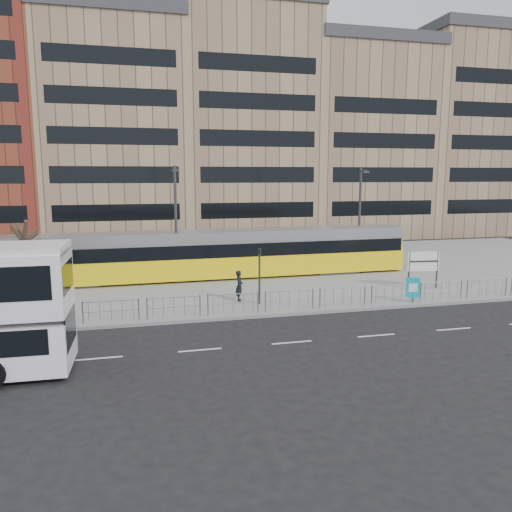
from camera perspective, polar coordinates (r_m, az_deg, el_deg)
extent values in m
plane|color=black|center=(26.23, 5.62, -6.69)|extent=(120.00, 120.00, 0.00)
cube|color=gray|center=(37.43, -0.45, -1.69)|extent=(64.00, 24.00, 0.15)
cube|color=gray|center=(26.25, 5.58, -6.51)|extent=(64.00, 0.25, 0.17)
cube|color=#958060|center=(57.92, -15.63, 12.70)|extent=(14.00, 16.00, 22.00)
cube|color=#38383D|center=(59.82, -16.16, 23.85)|extent=(14.40, 16.40, 1.20)
cube|color=#958060|center=(59.29, -1.61, 13.91)|extent=(14.00, 16.00, 24.00)
cube|color=#38383D|center=(61.61, -1.67, 25.67)|extent=(14.40, 16.40, 1.20)
cube|color=#958060|center=(63.62, 11.10, 12.07)|extent=(14.00, 16.00, 21.00)
cube|color=#38383D|center=(65.14, 11.43, 21.87)|extent=(14.40, 16.40, 1.20)
cube|color=#958060|center=(70.64, 21.74, 12.12)|extent=(14.00, 16.00, 23.00)
cube|color=#38383D|center=(72.40, 22.35, 21.70)|extent=(14.40, 16.40, 1.20)
cylinder|color=gray|center=(27.09, 9.31, -3.64)|extent=(32.00, 0.05, 0.05)
cylinder|color=gray|center=(27.20, 9.29, -4.66)|extent=(32.00, 0.04, 0.04)
cylinder|color=gray|center=(25.74, -25.89, -6.29)|extent=(0.07, 0.07, 1.10)
cube|color=white|center=(23.05, 11.32, -9.08)|extent=(62.00, 0.12, 0.01)
cylinder|color=black|center=(21.93, -26.23, -9.38)|extent=(1.09, 0.35, 1.08)
cube|color=yellow|center=(34.49, -4.97, -0.95)|extent=(27.85, 3.14, 1.59)
cube|color=black|center=(34.31, -4.99, 0.84)|extent=(27.46, 3.18, 0.89)
cube|color=#9D9DA1|center=(34.20, -5.01, 2.24)|extent=(27.85, 2.93, 0.79)
cube|color=yellow|center=(38.88, 14.73, 0.90)|extent=(1.23, 2.26, 2.58)
cube|color=yellow|center=(34.73, -27.16, -0.80)|extent=(1.23, 2.26, 2.58)
cylinder|color=#2D2D30|center=(34.36, -4.98, 0.27)|extent=(2.41, 2.41, 2.98)
cube|color=#2D2D30|center=(37.16, 8.76, -1.38)|extent=(3.02, 2.55, 0.50)
cube|color=#2D2D30|center=(34.29, -19.85, -2.72)|extent=(3.02, 2.55, 0.50)
cylinder|color=#2D2D30|center=(32.38, 17.08, -1.59)|extent=(0.10, 0.10, 2.34)
cylinder|color=#2D2D30|center=(33.16, 19.98, -1.49)|extent=(0.10, 0.10, 2.34)
cube|color=white|center=(32.66, 18.59, -0.58)|extent=(2.03, 0.32, 1.22)
cylinder|color=#2D2D30|center=(29.15, 17.44, -4.37)|extent=(0.06, 0.06, 0.76)
cube|color=#0DA7BF|center=(29.04, 17.49, -3.46)|extent=(0.74, 0.30, 1.15)
cube|color=white|center=(29.02, 17.52, -3.47)|extent=(0.45, 0.17, 0.48)
imported|color=black|center=(28.09, -1.92, -3.42)|extent=(0.58, 0.73, 1.75)
cylinder|color=#2D2D30|center=(27.35, 0.40, -2.42)|extent=(0.12, 0.12, 3.00)
imported|color=#2D2D30|center=(27.15, 0.40, -0.15)|extent=(0.23, 0.25, 1.00)
cylinder|color=#2D2D30|center=(33.10, -9.13, 3.55)|extent=(0.18, 0.18, 7.62)
cylinder|color=#2D2D30|center=(32.54, -9.24, 9.82)|extent=(0.14, 0.90, 0.14)
cube|color=#2D2D30|center=(32.09, -9.17, 9.65)|extent=(0.45, 0.20, 0.12)
cylinder|color=#2D2D30|center=(38.16, 11.73, 4.15)|extent=(0.18, 0.18, 7.53)
cylinder|color=#2D2D30|center=(37.66, 12.18, 9.50)|extent=(0.14, 0.90, 0.14)
cube|color=#2D2D30|center=(37.25, 12.48, 9.34)|extent=(0.45, 0.20, 0.12)
cylinder|color=#2D2019|center=(30.85, -24.80, -1.50)|extent=(0.44, 0.44, 3.47)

